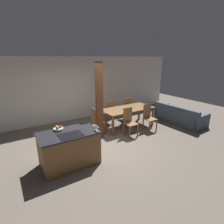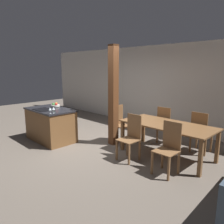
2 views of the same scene
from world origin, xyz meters
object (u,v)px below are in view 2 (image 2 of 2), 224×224
(dining_chair_head_end, at_px, (121,123))
(wine_glass_near, at_px, (50,109))
(fruit_bowl, at_px, (55,105))
(dining_chair_near_left, at_px, (131,136))
(dining_chair_far_left, at_px, (165,125))
(dining_chair_near_right, at_px, (168,147))
(dining_table, at_px, (167,128))
(timber_post, at_px, (113,96))
(kitchen_island, at_px, (51,125))
(dining_chair_far_right, at_px, (200,132))
(wine_glass_middle, at_px, (53,109))

(dining_chair_head_end, bearing_deg, wine_glass_near, 154.13)
(fruit_bowl, distance_m, dining_chair_near_left, 2.60)
(dining_chair_head_end, bearing_deg, dining_chair_far_left, -53.42)
(dining_chair_near_right, relative_size, dining_chair_head_end, 1.00)
(dining_table, distance_m, timber_post, 1.56)
(dining_chair_near_right, bearing_deg, timber_post, 167.42)
(fruit_bowl, xyz_separation_m, dining_table, (3.00, 1.03, -0.27))
(kitchen_island, xyz_separation_m, dining_chair_near_right, (3.31, 0.59, 0.07))
(dining_chair_head_end, bearing_deg, fruit_bowl, 122.74)
(fruit_bowl, distance_m, dining_chair_far_right, 3.90)
(fruit_bowl, relative_size, wine_glass_near, 1.58)
(wine_glass_near, bearing_deg, dining_chair_head_end, 64.13)
(kitchen_island, distance_m, wine_glass_middle, 0.89)
(dining_chair_near_right, height_order, dining_chair_far_right, same)
(dining_chair_far_left, relative_size, timber_post, 0.39)
(dining_chair_near_left, bearing_deg, dining_chair_head_end, 143.42)
(dining_chair_far_right, bearing_deg, wine_glass_middle, 40.14)
(wine_glass_near, relative_size, dining_chair_near_left, 0.16)
(dining_chair_near_left, xyz_separation_m, dining_chair_near_right, (0.93, 0.00, 0.00))
(kitchen_island, xyz_separation_m, timber_post, (1.43, 1.01, 0.83))
(fruit_bowl, distance_m, dining_chair_far_left, 3.10)
(dining_chair_near_left, bearing_deg, wine_glass_near, -151.72)
(wine_glass_middle, relative_size, dining_chair_near_left, 0.16)
(kitchen_island, relative_size, wine_glass_near, 9.32)
(dining_chair_near_left, xyz_separation_m, dining_chair_far_left, (0.00, 1.40, 0.00))
(timber_post, bearing_deg, fruit_bowl, -154.96)
(timber_post, bearing_deg, wine_glass_near, -120.20)
(dining_chair_head_end, bearing_deg, timber_post, 178.85)
(fruit_bowl, height_order, dining_chair_near_right, fruit_bowl)
(dining_table, bearing_deg, wine_glass_middle, -144.94)
(kitchen_island, relative_size, dining_chair_far_left, 1.45)
(dining_chair_near_left, bearing_deg, kitchen_island, -166.03)
(fruit_bowl, height_order, dining_table, fruit_bowl)
(wine_glass_middle, distance_m, dining_chair_head_end, 1.81)
(wine_glass_near, bearing_deg, dining_table, 36.63)
(dining_chair_head_end, bearing_deg, dining_chair_near_right, -110.55)
(kitchen_island, relative_size, dining_chair_near_right, 1.45)
(wine_glass_middle, height_order, dining_chair_head_end, wine_glass_middle)
(fruit_bowl, height_order, wine_glass_middle, wine_glass_middle)
(dining_table, xyz_separation_m, dining_chair_near_right, (0.46, -0.70, -0.15))
(kitchen_island, relative_size, fruit_bowl, 5.92)
(dining_chair_far_right, bearing_deg, dining_chair_near_right, 90.00)
(fruit_bowl, bearing_deg, dining_chair_head_end, 32.74)
(dining_table, bearing_deg, dining_chair_far_right, 56.59)
(fruit_bowl, xyz_separation_m, dining_chair_near_left, (2.54, 0.32, -0.42))
(fruit_bowl, xyz_separation_m, wine_glass_near, (0.80, -0.61, 0.08))
(fruit_bowl, height_order, timber_post, timber_post)
(dining_chair_far_right, bearing_deg, timber_post, 27.68)
(dining_chair_near_right, bearing_deg, kitchen_island, -169.84)
(dining_chair_far_right, height_order, timber_post, timber_post)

